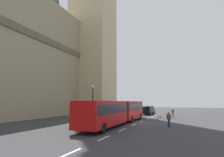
{
  "coord_description": "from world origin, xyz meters",
  "views": [
    {
      "loc": [
        -25.21,
        -5.97,
        2.77
      ],
      "look_at": [
        2.31,
        4.75,
        6.55
      ],
      "focal_mm": 29.76,
      "sensor_mm": 36.0,
      "label": 1
    }
  ],
  "objects_px": {
    "sedan_trailing": "(150,110)",
    "pedestrian_near_cones": "(169,119)",
    "articulated_bus": "(118,110)",
    "traffic_cone_middle": "(159,117)",
    "street_lamp": "(93,100)",
    "traffic_cone_east": "(161,116)",
    "pedestrian_by_kerb": "(173,113)",
    "traffic_cone_west": "(158,118)",
    "sedan_lead": "(147,111)"
  },
  "relations": [
    {
      "from": "sedan_trailing",
      "to": "pedestrian_near_cones",
      "type": "bearing_deg",
      "value": -165.66
    },
    {
      "from": "articulated_bus",
      "to": "traffic_cone_middle",
      "type": "xyz_separation_m",
      "value": [
        10.81,
        -3.77,
        -1.46
      ]
    },
    {
      "from": "street_lamp",
      "to": "traffic_cone_east",
      "type": "bearing_deg",
      "value": -37.52
    },
    {
      "from": "sedan_trailing",
      "to": "traffic_cone_east",
      "type": "distance_m",
      "value": 12.35
    },
    {
      "from": "articulated_bus",
      "to": "pedestrian_by_kerb",
      "type": "relative_size",
      "value": 10.64
    },
    {
      "from": "traffic_cone_west",
      "to": "sedan_lead",
      "type": "bearing_deg",
      "value": 18.82
    },
    {
      "from": "sedan_lead",
      "to": "pedestrian_by_kerb",
      "type": "bearing_deg",
      "value": -135.41
    },
    {
      "from": "pedestrian_by_kerb",
      "to": "street_lamp",
      "type": "bearing_deg",
      "value": 137.09
    },
    {
      "from": "traffic_cone_west",
      "to": "traffic_cone_east",
      "type": "xyz_separation_m",
      "value": [
        4.39,
        -0.03,
        0.0
      ]
    },
    {
      "from": "articulated_bus",
      "to": "traffic_cone_east",
      "type": "bearing_deg",
      "value": -17.1
    },
    {
      "from": "traffic_cone_middle",
      "to": "articulated_bus",
      "type": "bearing_deg",
      "value": 160.77
    },
    {
      "from": "sedan_lead",
      "to": "street_lamp",
      "type": "bearing_deg",
      "value": 164.24
    },
    {
      "from": "sedan_lead",
      "to": "traffic_cone_west",
      "type": "relative_size",
      "value": 7.59
    },
    {
      "from": "traffic_cone_middle",
      "to": "traffic_cone_east",
      "type": "height_order",
      "value": "same"
    },
    {
      "from": "street_lamp",
      "to": "pedestrian_near_cones",
      "type": "relative_size",
      "value": 3.12
    },
    {
      "from": "sedan_lead",
      "to": "traffic_cone_middle",
      "type": "xyz_separation_m",
      "value": [
        -7.69,
        -3.51,
        -0.63
      ]
    },
    {
      "from": "sedan_lead",
      "to": "pedestrian_by_kerb",
      "type": "relative_size",
      "value": 2.6
    },
    {
      "from": "traffic_cone_west",
      "to": "traffic_cone_middle",
      "type": "bearing_deg",
      "value": 0.87
    },
    {
      "from": "traffic_cone_east",
      "to": "pedestrian_by_kerb",
      "type": "bearing_deg",
      "value": -81.13
    },
    {
      "from": "sedan_trailing",
      "to": "traffic_cone_east",
      "type": "relative_size",
      "value": 7.59
    },
    {
      "from": "traffic_cone_middle",
      "to": "traffic_cone_east",
      "type": "relative_size",
      "value": 1.0
    },
    {
      "from": "sedan_lead",
      "to": "pedestrian_by_kerb",
      "type": "distance_m",
      "value": 8.02
    },
    {
      "from": "articulated_bus",
      "to": "pedestrian_near_cones",
      "type": "xyz_separation_m",
      "value": [
        -0.8,
        -6.24,
        -0.83
      ]
    },
    {
      "from": "articulated_bus",
      "to": "street_lamp",
      "type": "height_order",
      "value": "street_lamp"
    },
    {
      "from": "traffic_cone_west",
      "to": "traffic_cone_east",
      "type": "bearing_deg",
      "value": -0.34
    },
    {
      "from": "traffic_cone_middle",
      "to": "sedan_trailing",
      "type": "bearing_deg",
      "value": 16.35
    },
    {
      "from": "articulated_bus",
      "to": "pedestrian_by_kerb",
      "type": "xyz_separation_m",
      "value": [
        12.8,
        -5.89,
        -0.83
      ]
    },
    {
      "from": "traffic_cone_east",
      "to": "pedestrian_by_kerb",
      "type": "xyz_separation_m",
      "value": [
        0.32,
        -2.05,
        0.63
      ]
    },
    {
      "from": "traffic_cone_middle",
      "to": "street_lamp",
      "type": "bearing_deg",
      "value": 138.03
    },
    {
      "from": "traffic_cone_west",
      "to": "pedestrian_by_kerb",
      "type": "relative_size",
      "value": 0.34
    },
    {
      "from": "sedan_lead",
      "to": "pedestrian_near_cones",
      "type": "xyz_separation_m",
      "value": [
        -19.31,
        -5.98,
        -0.0
      ]
    },
    {
      "from": "articulated_bus",
      "to": "street_lamp",
      "type": "xyz_separation_m",
      "value": [
        1.61,
        4.51,
        1.31
      ]
    },
    {
      "from": "sedan_lead",
      "to": "pedestrian_by_kerb",
      "type": "height_order",
      "value": "sedan_lead"
    },
    {
      "from": "articulated_bus",
      "to": "street_lamp",
      "type": "relative_size",
      "value": 3.41
    },
    {
      "from": "traffic_cone_west",
      "to": "traffic_cone_middle",
      "type": "distance_m",
      "value": 2.73
    },
    {
      "from": "articulated_bus",
      "to": "traffic_cone_west",
      "type": "relative_size",
      "value": 31.01
    },
    {
      "from": "traffic_cone_east",
      "to": "pedestrian_near_cones",
      "type": "xyz_separation_m",
      "value": [
        -13.28,
        -2.4,
        0.63
      ]
    },
    {
      "from": "articulated_bus",
      "to": "pedestrian_by_kerb",
      "type": "bearing_deg",
      "value": -24.72
    },
    {
      "from": "pedestrian_near_cones",
      "to": "pedestrian_by_kerb",
      "type": "relative_size",
      "value": 1.0
    },
    {
      "from": "sedan_lead",
      "to": "traffic_cone_middle",
      "type": "distance_m",
      "value": 8.48
    },
    {
      "from": "street_lamp",
      "to": "sedan_lead",
      "type": "bearing_deg",
      "value": -15.76
    },
    {
      "from": "traffic_cone_middle",
      "to": "traffic_cone_west",
      "type": "bearing_deg",
      "value": -179.13
    },
    {
      "from": "sedan_trailing",
      "to": "traffic_cone_east",
      "type": "bearing_deg",
      "value": -161.17
    },
    {
      "from": "articulated_bus",
      "to": "sedan_lead",
      "type": "height_order",
      "value": "articulated_bus"
    },
    {
      "from": "traffic_cone_middle",
      "to": "pedestrian_near_cones",
      "type": "height_order",
      "value": "pedestrian_near_cones"
    },
    {
      "from": "articulated_bus",
      "to": "sedan_trailing",
      "type": "xyz_separation_m",
      "value": [
        24.15,
        0.14,
        -0.83
      ]
    },
    {
      "from": "articulated_bus",
      "to": "sedan_trailing",
      "type": "distance_m",
      "value": 24.17
    },
    {
      "from": "sedan_lead",
      "to": "traffic_cone_east",
      "type": "height_order",
      "value": "sedan_lead"
    },
    {
      "from": "traffic_cone_east",
      "to": "pedestrian_near_cones",
      "type": "distance_m",
      "value": 13.51
    },
    {
      "from": "sedan_trailing",
      "to": "pedestrian_near_cones",
      "type": "relative_size",
      "value": 2.6
    }
  ]
}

